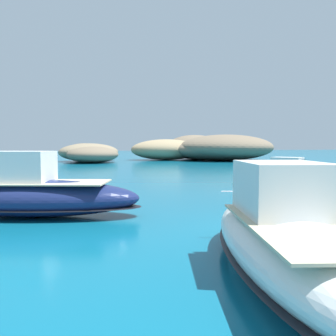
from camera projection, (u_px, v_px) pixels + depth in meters
The scene contains 6 objects.
ground_plane at pixel (267, 235), 13.00m from camera, with size 400.00×400.00×0.00m, color #0C5B7A.
islet_large at pixel (214, 149), 78.39m from camera, with size 35.09×31.33×5.81m.
islet_small at pixel (89, 154), 70.27m from camera, with size 16.19×20.75×3.76m.
motorboat_navy at pixel (30, 195), 16.32m from camera, with size 10.83×6.56×3.06m.
motorboat_white at pixel (287, 240), 8.75m from camera, with size 5.75×10.28×2.90m.
motorboat_yellow at pixel (282, 177), 28.06m from camera, with size 6.66×7.98×2.38m.
Camera 1 is at (-7.65, -10.92, 3.34)m, focal length 37.28 mm.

